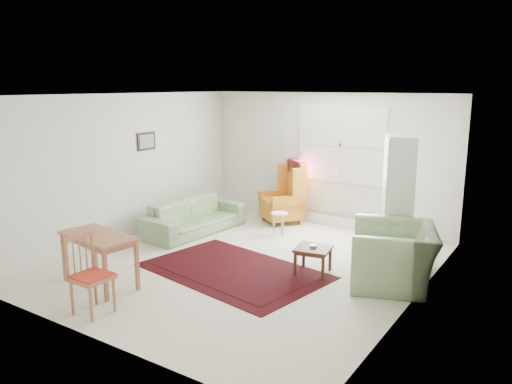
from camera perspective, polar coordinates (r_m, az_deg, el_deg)
The scene contains 10 objects.
room at distance 7.42m, azimuth -0.25°, elevation 1.42°, with size 5.04×5.54×2.51m.
rug at distance 7.31m, azimuth -2.59°, elevation -8.92°, with size 2.59×1.67×0.03m, color black, non-canonical shape.
sofa at distance 9.12m, azimuth -7.02°, elevation -2.08°, with size 2.03×0.79×0.82m, color #7A9765.
armchair at distance 6.97m, azimuth 15.47°, elevation -6.36°, with size 1.23×1.08×0.96m, color #7A9765.
wingback_chair at distance 9.64m, azimuth 2.92°, elevation -0.00°, with size 0.70×0.74×1.22m, color orange, non-canonical shape.
coffee_table at distance 7.21m, azimuth 6.53°, elevation -7.74°, with size 0.48×0.48×0.39m, color #472515, non-canonical shape.
stool at distance 8.98m, azimuth 2.71°, elevation -3.60°, with size 0.30×0.30×0.40m, color white, non-canonical shape.
cabinet at distance 7.83m, azimuth 15.92°, elevation -0.71°, with size 0.40×0.77×1.92m, color silver, non-canonical shape.
desk at distance 7.02m, azimuth -17.44°, elevation -7.43°, with size 1.11×0.56×0.71m, color #9E603F, non-canonical shape.
desk_chair at distance 6.18m, azimuth -18.26°, elevation -9.04°, with size 0.41×0.41×0.94m, color #9E603F, non-canonical shape.
Camera 1 is at (4.05, -5.87, 2.64)m, focal length 35.00 mm.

